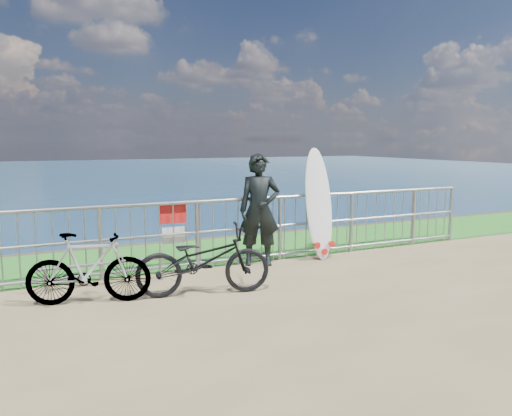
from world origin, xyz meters
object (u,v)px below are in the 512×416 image
surfer (259,210)px  bicycle_near (204,260)px  bicycle_far (89,268)px  surfboard (319,208)px

surfer → bicycle_near: surfer is taller
bicycle_near → bicycle_far: 1.47m
surfer → surfboard: bearing=21.3°
surfer → bicycle_far: 3.00m
surfer → bicycle_far: surfer is taller
surfer → bicycle_near: bearing=-118.2°
surfboard → bicycle_far: size_ratio=1.27×
bicycle_near → surfboard: bearing=-54.1°
bicycle_near → surfer: bearing=-38.5°
surfboard → bicycle_far: 4.09m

